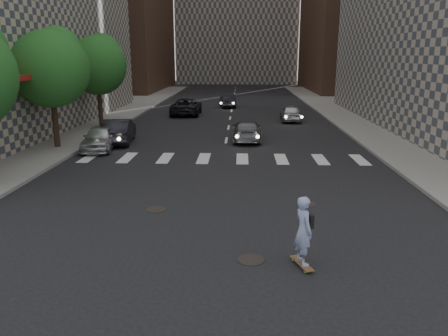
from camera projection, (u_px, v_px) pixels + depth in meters
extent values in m
plane|color=black|center=(211.00, 224.00, 13.84)|extent=(160.00, 160.00, 0.00)
cube|color=gray|center=(42.00, 123.00, 33.71)|extent=(13.00, 80.00, 0.15)
cube|color=gray|center=(422.00, 126.00, 32.63)|extent=(13.00, 80.00, 0.15)
cube|color=black|center=(16.00, 116.00, 23.43)|extent=(0.30, 14.00, 4.00)
cube|color=maroon|center=(26.00, 76.00, 22.88)|extent=(1.60, 14.00, 0.25)
cube|color=black|center=(411.00, 109.00, 26.47)|extent=(0.30, 18.00, 4.00)
cylinder|color=#382619|center=(55.00, 122.00, 24.45)|extent=(0.32, 0.32, 2.80)
sphere|color=#26551C|center=(50.00, 69.00, 23.72)|extent=(4.20, 4.20, 4.20)
sphere|color=#26551C|center=(57.00, 52.00, 24.07)|extent=(2.80, 2.80, 2.80)
cylinder|color=#382619|center=(100.00, 106.00, 32.19)|extent=(0.32, 0.32, 2.80)
sphere|color=#26551C|center=(97.00, 66.00, 31.46)|extent=(4.20, 4.20, 4.20)
sphere|color=#26551C|center=(102.00, 53.00, 31.81)|extent=(2.80, 2.80, 2.80)
cylinder|color=black|center=(251.00, 260.00, 11.38)|extent=(0.70, 0.70, 0.02)
cylinder|color=black|center=(156.00, 210.00, 15.08)|extent=(0.70, 0.70, 0.02)
cylinder|color=black|center=(307.00, 204.00, 15.65)|extent=(0.70, 0.70, 0.02)
cube|color=brown|center=(302.00, 263.00, 11.02)|extent=(0.53, 0.96, 0.02)
cylinder|color=green|center=(305.00, 272.00, 10.70)|extent=(0.05, 0.07, 0.06)
cylinder|color=green|center=(311.00, 271.00, 10.75)|extent=(0.05, 0.07, 0.06)
cylinder|color=green|center=(293.00, 260.00, 11.32)|extent=(0.05, 0.07, 0.06)
cylinder|color=green|center=(299.00, 259.00, 11.37)|extent=(0.05, 0.07, 0.06)
imported|color=#8C99CB|center=(303.00, 230.00, 10.80)|extent=(0.62, 0.75, 1.77)
cube|color=black|center=(310.00, 221.00, 10.84)|extent=(0.20, 0.31, 0.33)
imported|color=#B6B9BD|center=(100.00, 138.00, 24.53)|extent=(1.95, 4.13, 1.36)
imported|color=black|center=(119.00, 131.00, 26.48)|extent=(2.09, 4.62, 1.47)
imported|color=slate|center=(247.00, 130.00, 27.19)|extent=(1.79, 4.38, 1.27)
imported|color=black|center=(186.00, 107.00, 38.96)|extent=(2.48, 5.31, 1.47)
imported|color=#AEB1B5|center=(291.00, 113.00, 35.16)|extent=(1.72, 4.00, 1.34)
imported|color=black|center=(228.00, 101.00, 44.65)|extent=(1.82, 4.03, 1.28)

